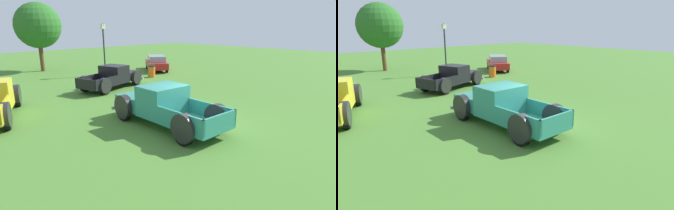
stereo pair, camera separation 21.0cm
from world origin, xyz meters
TOP-DOWN VIEW (x-y plane):
  - ground_plane at (0.00, 0.00)m, footprint 80.00×80.00m
  - pickup_truck_foreground at (-0.87, 1.34)m, footprint 2.26×5.46m
  - pickup_truck_behind_left at (1.86, 8.75)m, footprint 5.10×3.05m
  - sedan_distant_b at (8.69, 12.21)m, footprint 3.70×4.26m
  - lamp_post_near at (3.95, 13.22)m, footprint 0.36×0.36m
  - trash_can at (6.11, 9.94)m, footprint 0.59×0.59m
  - oak_tree_east at (1.19, 19.12)m, footprint 3.88×3.88m

SIDE VIEW (x-z plane):
  - ground_plane at x=0.00m, z-range 0.00..0.00m
  - trash_can at x=6.11m, z-range 0.00..0.95m
  - pickup_truck_behind_left at x=1.86m, z-range -0.03..1.44m
  - sedan_distant_b at x=8.69m, z-range 0.03..1.39m
  - pickup_truck_foreground at x=-0.87m, z-range -0.04..1.61m
  - lamp_post_near at x=3.95m, z-range 0.10..4.23m
  - oak_tree_east at x=1.19m, z-range 0.99..6.89m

